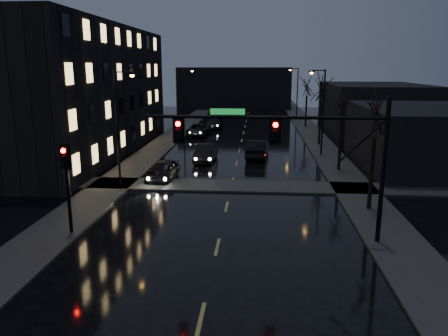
% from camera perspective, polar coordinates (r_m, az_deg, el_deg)
% --- Properties ---
extents(sidewalk_left, '(3.00, 140.00, 0.12)m').
position_cam_1_polar(sidewalk_left, '(47.90, -8.03, 3.16)').
color(sidewalk_left, '#2D2D2B').
rests_on(sidewalk_left, ground).
extents(sidewalk_right, '(3.00, 140.00, 0.12)m').
position_cam_1_polar(sidewalk_right, '(47.26, 12.56, 2.84)').
color(sidewalk_right, '#2D2D2B').
rests_on(sidewalk_right, ground).
extents(sidewalk_cross, '(40.00, 3.00, 0.12)m').
position_cam_1_polar(sidewalk_cross, '(30.73, 0.94, -2.35)').
color(sidewalk_cross, '#2D2D2B').
rests_on(sidewalk_cross, ground).
extents(apartment_block, '(12.00, 30.00, 12.00)m').
position_cam_1_polar(apartment_block, '(45.01, -19.82, 9.50)').
color(apartment_block, black).
rests_on(apartment_block, ground).
extents(commercial_right_near, '(10.00, 14.00, 5.00)m').
position_cam_1_polar(commercial_right_near, '(39.93, 24.53, 3.65)').
color(commercial_right_near, black).
rests_on(commercial_right_near, ground).
extents(commercial_right_far, '(12.00, 18.00, 6.00)m').
position_cam_1_polar(commercial_right_far, '(61.21, 19.00, 7.52)').
color(commercial_right_far, black).
rests_on(commercial_right_far, ground).
extents(far_block, '(22.00, 10.00, 8.00)m').
position_cam_1_polar(far_block, '(89.29, 1.40, 10.44)').
color(far_block, black).
rests_on(far_block, ground).
extents(signal_mast, '(11.11, 0.41, 7.00)m').
position_cam_1_polar(signal_mast, '(20.44, 10.16, 3.33)').
color(signal_mast, black).
rests_on(signal_mast, ground).
extents(signal_pole_left, '(0.35, 0.41, 4.53)m').
position_cam_1_polar(signal_pole_left, '(22.72, -19.84, -1.06)').
color(signal_pole_left, black).
rests_on(signal_pole_left, ground).
extents(tree_near, '(3.52, 3.52, 8.08)m').
position_cam_1_polar(tree_near, '(25.99, 19.35, 7.87)').
color(tree_near, black).
rests_on(tree_near, ground).
extents(tree_mid_a, '(3.30, 3.30, 7.58)m').
position_cam_1_polar(tree_mid_a, '(35.75, 15.27, 8.77)').
color(tree_mid_a, black).
rests_on(tree_mid_a, ground).
extents(tree_mid_b, '(3.74, 3.74, 8.59)m').
position_cam_1_polar(tree_mid_b, '(47.54, 12.67, 10.85)').
color(tree_mid_b, black).
rests_on(tree_mid_b, ground).
extents(tree_far, '(3.43, 3.43, 7.88)m').
position_cam_1_polar(tree_far, '(61.45, 10.82, 10.88)').
color(tree_far, black).
rests_on(tree_far, ground).
extents(streetlight_l_near, '(1.53, 0.28, 8.00)m').
position_cam_1_polar(streetlight_l_near, '(30.73, -13.43, 6.25)').
color(streetlight_l_near, black).
rests_on(streetlight_l_near, ground).
extents(streetlight_l_far, '(1.53, 0.28, 8.00)m').
position_cam_1_polar(streetlight_l_far, '(56.94, -5.10, 9.60)').
color(streetlight_l_far, black).
rests_on(streetlight_l_far, ground).
extents(streetlight_r_mid, '(1.53, 0.28, 8.00)m').
position_cam_1_polar(streetlight_r_mid, '(41.61, 12.56, 8.03)').
color(streetlight_r_mid, black).
rests_on(streetlight_r_mid, ground).
extents(streetlight_r_far, '(1.53, 0.28, 8.00)m').
position_cam_1_polar(streetlight_r_far, '(69.38, 9.39, 10.11)').
color(streetlight_r_far, black).
rests_on(streetlight_r_far, ground).
extents(oncoming_car_a, '(2.18, 4.47, 1.47)m').
position_cam_1_polar(oncoming_car_a, '(32.71, -7.95, -0.30)').
color(oncoming_car_a, black).
rests_on(oncoming_car_a, ground).
extents(oncoming_car_b, '(1.81, 4.65, 1.51)m').
position_cam_1_polar(oncoming_car_b, '(38.87, -2.39, 2.00)').
color(oncoming_car_b, black).
rests_on(oncoming_car_b, ground).
extents(oncoming_car_c, '(2.60, 5.25, 1.43)m').
position_cam_1_polar(oncoming_car_c, '(53.29, -3.45, 4.99)').
color(oncoming_car_c, black).
rests_on(oncoming_car_c, ground).
extents(oncoming_car_d, '(2.15, 5.21, 1.51)m').
position_cam_1_polar(oncoming_car_d, '(59.47, -1.27, 5.91)').
color(oncoming_car_d, black).
rests_on(oncoming_car_d, ground).
extents(lead_car, '(2.19, 5.20, 1.67)m').
position_cam_1_polar(lead_car, '(40.38, 4.39, 2.51)').
color(lead_car, black).
rests_on(lead_car, ground).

